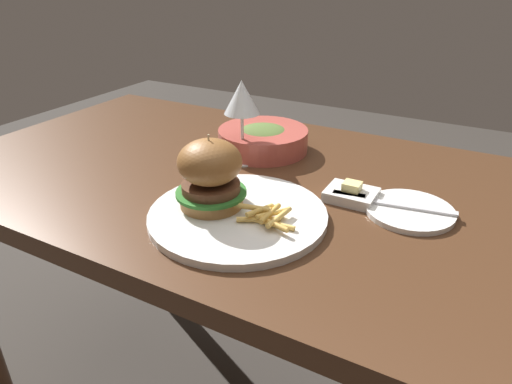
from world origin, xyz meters
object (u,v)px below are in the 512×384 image
Objects in this scene: burger_sandwich at (210,174)px; soup_bowl at (263,139)px; table_knife at (381,202)px; main_plate at (238,215)px; butter_dish at (351,194)px; wine_glass at (242,101)px; bread_plate at (410,210)px.

burger_sandwich reaches higher than soup_bowl.
table_knife is 1.04× the size of soup_bowl.
soup_bowl is at bearing 155.12° from table_knife.
table_knife is at bearing 36.87° from main_plate.
table_knife is (0.21, 0.16, 0.01)m from main_plate.
burger_sandwich is at bearing -141.13° from butter_dish.
wine_glass is 1.97× the size of butter_dish.
table_knife is 2.37× the size of butter_dish.
burger_sandwich reaches higher than main_plate.
butter_dish reaches higher than main_plate.
main_plate is 1.48× the size of soup_bowl.
bread_plate is 0.72× the size of table_knife.
butter_dish reaches higher than bread_plate.
burger_sandwich is at bearing -73.15° from wine_glass.
wine_glass is 0.37m from table_knife.
main_plate is 0.22m from butter_dish.
soup_bowl is (-0.33, 0.15, 0.02)m from table_knife.
burger_sandwich is 1.43× the size of butter_dish.
butter_dish is (0.28, -0.06, -0.13)m from wine_glass.
wine_glass is 0.41m from bread_plate.
soup_bowl is at bearing 159.17° from bread_plate.
main_plate is at bearing -147.51° from bread_plate.
butter_dish reaches higher than table_knife.
table_knife is at bearing -11.95° from wine_glass.
main_plate is 1.99× the size of bread_plate.
wine_glass is at bearing 106.85° from burger_sandwich.
bread_plate is (0.39, -0.06, -0.13)m from wine_glass.
table_knife is 0.36m from soup_bowl.
bread_plate is at bearing 27.90° from burger_sandwich.
soup_bowl reaches higher than main_plate.
bread_plate is 0.05m from table_knife.
wine_glass reaches higher than main_plate.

